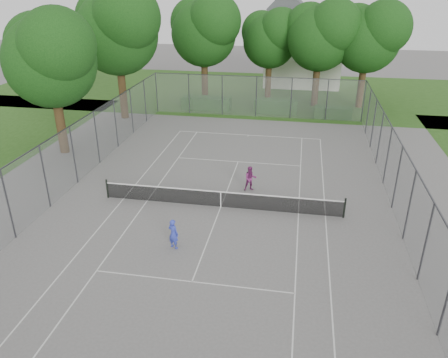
% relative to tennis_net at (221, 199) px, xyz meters
% --- Properties ---
extents(ground, '(120.00, 120.00, 0.00)m').
position_rel_tennis_net_xyz_m(ground, '(0.00, 0.00, -0.51)').
color(ground, '#615E5C').
rests_on(ground, ground).
extents(grass_far, '(60.00, 20.00, 0.00)m').
position_rel_tennis_net_xyz_m(grass_far, '(0.00, 26.00, -0.51)').
color(grass_far, '#254B15').
rests_on(grass_far, ground).
extents(court_markings, '(11.03, 23.83, 0.01)m').
position_rel_tennis_net_xyz_m(court_markings, '(0.00, 0.00, -0.50)').
color(court_markings, silver).
rests_on(court_markings, ground).
extents(tennis_net, '(12.87, 0.10, 1.10)m').
position_rel_tennis_net_xyz_m(tennis_net, '(0.00, 0.00, 0.00)').
color(tennis_net, black).
rests_on(tennis_net, ground).
extents(perimeter_fence, '(18.08, 34.08, 3.52)m').
position_rel_tennis_net_xyz_m(perimeter_fence, '(0.00, 0.00, 1.30)').
color(perimeter_fence, '#38383D').
rests_on(perimeter_fence, ground).
extents(tree_far_left, '(6.97, 6.36, 10.01)m').
position_rel_tennis_net_xyz_m(tree_far_left, '(-5.45, 21.36, 6.37)').
color(tree_far_left, '#382714').
rests_on(tree_far_left, ground).
extents(tree_far_midleft, '(6.05, 5.53, 8.70)m').
position_rel_tennis_net_xyz_m(tree_far_midleft, '(0.52, 24.01, 5.46)').
color(tree_far_midleft, '#382714').
rests_on(tree_far_midleft, ground).
extents(tree_far_midright, '(6.72, 6.14, 9.66)m').
position_rel_tennis_net_xyz_m(tree_far_midright, '(5.19, 21.62, 6.12)').
color(tree_far_midright, '#382714').
rests_on(tree_far_midright, ground).
extents(tree_far_right, '(6.66, 6.08, 9.58)m').
position_rel_tennis_net_xyz_m(tree_far_right, '(9.34, 21.73, 6.07)').
color(tree_far_right, '#382714').
rests_on(tree_far_right, ground).
extents(tree_side_back, '(7.66, 7.00, 11.02)m').
position_rel_tennis_net_xyz_m(tree_side_back, '(-11.15, 14.64, 7.06)').
color(tree_side_back, '#382714').
rests_on(tree_side_back, ground).
extents(tree_side_front, '(6.77, 6.18, 9.73)m').
position_rel_tennis_net_xyz_m(tree_side_front, '(-12.19, 6.01, 6.17)').
color(tree_side_front, '#382714').
rests_on(tree_side_front, ground).
extents(hedge_left, '(4.48, 1.34, 1.12)m').
position_rel_tennis_net_xyz_m(hedge_left, '(-4.78, 18.62, 0.05)').
color(hedge_left, '#1F4917').
rests_on(hedge_left, ground).
extents(hedge_mid, '(3.83, 1.09, 1.20)m').
position_rel_tennis_net_xyz_m(hedge_mid, '(1.63, 18.48, 0.09)').
color(hedge_mid, '#1F4917').
rests_on(hedge_mid, ground).
extents(hedge_right, '(3.17, 1.16, 0.95)m').
position_rel_tennis_net_xyz_m(hedge_right, '(6.65, 17.80, -0.04)').
color(hedge_right, '#1F4917').
rests_on(hedge_right, ground).
extents(house, '(8.20, 6.36, 10.21)m').
position_rel_tennis_net_xyz_m(house, '(3.71, 30.82, 3.60)').
color(house, silver).
rests_on(house, ground).
extents(girl_player, '(0.63, 0.54, 1.45)m').
position_rel_tennis_net_xyz_m(girl_player, '(-1.39, -4.14, 0.22)').
color(girl_player, '#3240BC').
rests_on(girl_player, ground).
extents(woman_player, '(0.86, 0.76, 1.47)m').
position_rel_tennis_net_xyz_m(woman_player, '(1.30, 2.30, 0.23)').
color(woman_player, '#7B2966').
rests_on(woman_player, ground).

